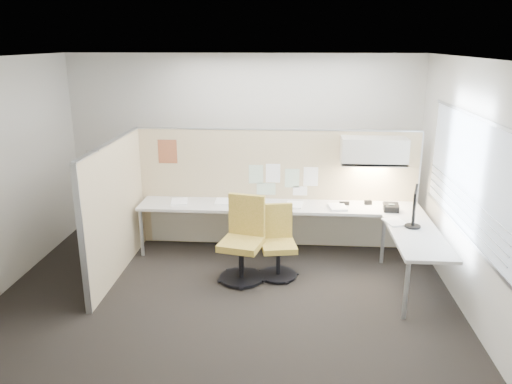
# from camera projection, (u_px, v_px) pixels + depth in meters

# --- Properties ---
(floor) EXTENTS (5.50, 4.50, 0.01)m
(floor) POSITION_uv_depth(u_px,v_px,m) (227.00, 293.00, 6.15)
(floor) COLOR black
(floor) RESTS_ON ground
(ceiling) EXTENTS (5.50, 4.50, 0.01)m
(ceiling) POSITION_uv_depth(u_px,v_px,m) (222.00, 57.00, 5.33)
(ceiling) COLOR white
(ceiling) RESTS_ON wall_back
(wall_back) EXTENTS (5.50, 0.02, 2.80)m
(wall_back) POSITION_uv_depth(u_px,v_px,m) (243.00, 145.00, 7.89)
(wall_back) COLOR beige
(wall_back) RESTS_ON ground
(wall_front) EXTENTS (5.50, 0.02, 2.80)m
(wall_front) POSITION_uv_depth(u_px,v_px,m) (184.00, 269.00, 3.59)
(wall_front) COLOR beige
(wall_front) RESTS_ON ground
(wall_right) EXTENTS (0.02, 4.50, 2.80)m
(wall_right) POSITION_uv_depth(u_px,v_px,m) (470.00, 188.00, 5.55)
(wall_right) COLOR beige
(wall_right) RESTS_ON ground
(window_pane) EXTENTS (0.01, 2.80, 1.30)m
(window_pane) POSITION_uv_depth(u_px,v_px,m) (469.00, 175.00, 5.51)
(window_pane) COLOR #97A0AF
(window_pane) RESTS_ON wall_right
(partition_back) EXTENTS (4.10, 0.06, 1.75)m
(partition_back) POSITION_uv_depth(u_px,v_px,m) (276.00, 189.00, 7.38)
(partition_back) COLOR #C6B589
(partition_back) RESTS_ON floor
(partition_left) EXTENTS (0.06, 2.20, 1.75)m
(partition_left) POSITION_uv_depth(u_px,v_px,m) (116.00, 210.00, 6.47)
(partition_left) COLOR #C6B589
(partition_left) RESTS_ON floor
(desk) EXTENTS (4.00, 2.07, 0.73)m
(desk) POSITION_uv_depth(u_px,v_px,m) (302.00, 217.00, 6.98)
(desk) COLOR beige
(desk) RESTS_ON floor
(overhead_bin) EXTENTS (0.90, 0.36, 0.38)m
(overhead_bin) POSITION_uv_depth(u_px,v_px,m) (374.00, 151.00, 6.91)
(overhead_bin) COLOR beige
(overhead_bin) RESTS_ON partition_back
(task_light_strip) EXTENTS (0.60, 0.06, 0.02)m
(task_light_strip) POSITION_uv_depth(u_px,v_px,m) (373.00, 166.00, 6.97)
(task_light_strip) COLOR #FFEABF
(task_light_strip) RESTS_ON overhead_bin
(pinned_papers) EXTENTS (1.01, 0.00, 0.47)m
(pinned_papers) POSITION_uv_depth(u_px,v_px,m) (282.00, 179.00, 7.30)
(pinned_papers) COLOR #8CBF8C
(pinned_papers) RESTS_ON partition_back
(poster) EXTENTS (0.28, 0.00, 0.35)m
(poster) POSITION_uv_depth(u_px,v_px,m) (168.00, 152.00, 7.30)
(poster) COLOR #DB561B
(poster) RESTS_ON partition_back
(chair_left) EXTENTS (0.50, 0.52, 0.93)m
(chair_left) POSITION_uv_depth(u_px,v_px,m) (278.00, 244.00, 6.50)
(chair_left) COLOR black
(chair_left) RESTS_ON floor
(chair_right) EXTENTS (0.60, 0.62, 1.07)m
(chair_right) POSITION_uv_depth(u_px,v_px,m) (243.00, 242.00, 6.40)
(chair_right) COLOR black
(chair_right) RESTS_ON floor
(monitor) EXTENTS (0.20, 0.47, 0.50)m
(monitor) POSITION_uv_depth(u_px,v_px,m) (415.00, 205.00, 6.18)
(monitor) COLOR black
(monitor) RESTS_ON desk
(phone) EXTENTS (0.22, 0.21, 0.12)m
(phone) POSITION_uv_depth(u_px,v_px,m) (391.00, 208.00, 6.84)
(phone) COLOR black
(phone) RESTS_ON desk
(stapler) EXTENTS (0.14, 0.05, 0.05)m
(stapler) POSITION_uv_depth(u_px,v_px,m) (344.00, 203.00, 7.10)
(stapler) COLOR black
(stapler) RESTS_ON desk
(tape_dispenser) EXTENTS (0.11, 0.08, 0.06)m
(tape_dispenser) POSITION_uv_depth(u_px,v_px,m) (368.00, 202.00, 7.12)
(tape_dispenser) COLOR black
(tape_dispenser) RESTS_ON desk
(coat_hook) EXTENTS (0.18, 0.47, 1.41)m
(coat_hook) POSITION_uv_depth(u_px,v_px,m) (89.00, 181.00, 5.78)
(coat_hook) COLOR silver
(coat_hook) RESTS_ON partition_left
(paper_stack_0) EXTENTS (0.28, 0.33, 0.03)m
(paper_stack_0) POSITION_uv_depth(u_px,v_px,m) (179.00, 202.00, 7.22)
(paper_stack_0) COLOR white
(paper_stack_0) RESTS_ON desk
(paper_stack_1) EXTENTS (0.24, 0.30, 0.02)m
(paper_stack_1) POSITION_uv_depth(u_px,v_px,m) (224.00, 201.00, 7.23)
(paper_stack_1) COLOR white
(paper_stack_1) RESTS_ON desk
(paper_stack_2) EXTENTS (0.25, 0.32, 0.04)m
(paper_stack_2) POSITION_uv_depth(u_px,v_px,m) (258.00, 205.00, 7.04)
(paper_stack_2) COLOR white
(paper_stack_2) RESTS_ON desk
(paper_stack_3) EXTENTS (0.26, 0.32, 0.02)m
(paper_stack_3) POSITION_uv_depth(u_px,v_px,m) (294.00, 205.00, 7.09)
(paper_stack_3) COLOR white
(paper_stack_3) RESTS_ON desk
(paper_stack_4) EXTENTS (0.27, 0.33, 0.03)m
(paper_stack_4) POSITION_uv_depth(u_px,v_px,m) (338.00, 207.00, 6.97)
(paper_stack_4) COLOR white
(paper_stack_4) RESTS_ON desk
(paper_stack_5) EXTENTS (0.31, 0.35, 0.02)m
(paper_stack_5) POSITION_uv_depth(u_px,v_px,m) (395.00, 222.00, 6.42)
(paper_stack_5) COLOR white
(paper_stack_5) RESTS_ON desk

